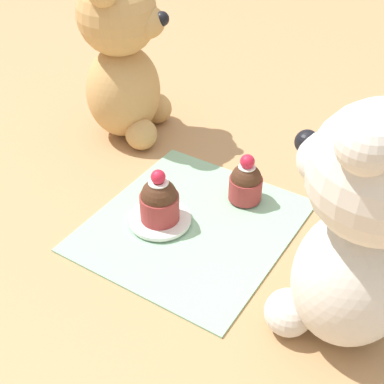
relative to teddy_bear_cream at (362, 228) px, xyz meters
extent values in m
plane|color=tan|center=(-0.05, -0.21, -0.13)|extent=(4.00, 4.00, 0.00)
cube|color=#8EBC99|center=(-0.05, -0.21, -0.13)|extent=(0.26, 0.24, 0.01)
ellipsoid|color=silver|center=(0.00, 0.00, -0.06)|extent=(0.15, 0.14, 0.15)
sphere|color=silver|center=(0.00, 0.00, 0.06)|extent=(0.13, 0.13, 0.13)
ellipsoid|color=silver|center=(-0.01, -0.04, 0.06)|extent=(0.07, 0.06, 0.05)
sphere|color=black|center=(-0.01, -0.07, 0.06)|extent=(0.02, 0.02, 0.02)
sphere|color=silver|center=(0.04, 0.00, 0.11)|extent=(0.05, 0.05, 0.05)
sphere|color=silver|center=(-0.05, -0.03, -0.11)|extent=(0.05, 0.05, 0.05)
sphere|color=silver|center=(0.04, -0.04, -0.11)|extent=(0.05, 0.05, 0.05)
ellipsoid|color=tan|center=(-0.19, -0.43, -0.06)|extent=(0.16, 0.15, 0.15)
sphere|color=tan|center=(-0.19, -0.43, 0.06)|extent=(0.12, 0.12, 0.12)
ellipsoid|color=tan|center=(-0.20, -0.39, 0.05)|extent=(0.07, 0.06, 0.04)
sphere|color=black|center=(-0.21, -0.37, 0.06)|extent=(0.02, 0.02, 0.02)
sphere|color=tan|center=(-0.16, -0.38, -0.11)|extent=(0.05, 0.05, 0.05)
sphere|color=tan|center=(-0.24, -0.40, -0.11)|extent=(0.05, 0.05, 0.05)
cylinder|color=#993333|center=(-0.13, -0.18, -0.11)|extent=(0.04, 0.04, 0.03)
sphere|color=#472819|center=(-0.13, -0.18, -0.10)|extent=(0.04, 0.04, 0.04)
cylinder|color=white|center=(-0.13, -0.18, -0.08)|extent=(0.02, 0.02, 0.00)
sphere|color=red|center=(-0.13, -0.18, -0.07)|extent=(0.02, 0.02, 0.02)
cylinder|color=white|center=(-0.03, -0.25, -0.13)|extent=(0.08, 0.08, 0.01)
cylinder|color=#993333|center=(-0.03, -0.25, -0.11)|extent=(0.05, 0.05, 0.04)
sphere|color=#472819|center=(-0.03, -0.25, -0.09)|extent=(0.05, 0.05, 0.05)
cylinder|color=white|center=(-0.03, -0.25, -0.07)|extent=(0.03, 0.03, 0.00)
sphere|color=red|center=(-0.03, -0.25, -0.06)|extent=(0.02, 0.02, 0.02)
camera|label=1|loc=(0.39, 0.06, 0.32)|focal=50.00mm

